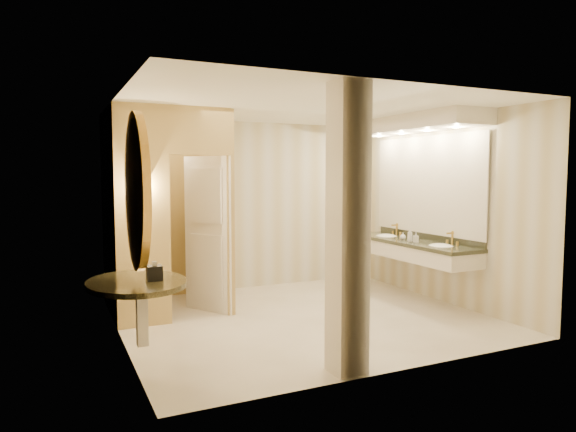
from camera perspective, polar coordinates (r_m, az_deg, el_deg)
name	(u,v)px	position (r m, az deg, el deg)	size (l,w,h in m)	color
floor	(303,318)	(6.79, 1.69, -11.22)	(4.50, 4.50, 0.00)	white
ceiling	(304,107)	(6.59, 1.75, 11.99)	(4.50, 4.50, 0.00)	white
wall_back	(248,206)	(8.38, -4.46, 1.16)	(4.50, 0.02, 2.70)	beige
wall_front	(401,229)	(4.86, 12.42, -1.45)	(4.50, 0.02, 2.70)	beige
wall_left	(120,221)	(5.90, -18.20, -0.52)	(0.02, 4.00, 2.70)	beige
wall_right	(441,209)	(7.83, 16.59, 0.74)	(0.02, 4.00, 2.70)	beige
toilet_closet	(197,209)	(7.05, -10.09, 0.74)	(1.50, 1.55, 2.70)	tan
wall_sconce	(143,185)	(6.35, -15.84, 3.34)	(0.14, 0.14, 0.42)	#B7923A
vanity	(414,190)	(7.84, 13.86, 2.84)	(0.75, 2.53, 2.09)	silver
console_shelf	(137,229)	(4.93, -16.39, -1.43)	(1.13, 1.13, 2.01)	black
pillar	(348,229)	(4.77, 6.65, -1.49)	(0.31, 0.31, 2.70)	silver
tissue_box	(154,273)	(4.95, -14.62, -6.14)	(0.14, 0.14, 0.14)	black
toilet	(138,278)	(7.55, -16.30, -6.61)	(0.46, 0.80, 0.82)	white
soap_bottle_a	(416,237)	(7.66, 14.03, -2.32)	(0.06, 0.07, 0.14)	beige
soap_bottle_b	(403,236)	(7.92, 12.64, -2.19)	(0.09, 0.09, 0.11)	silver
soap_bottle_c	(410,235)	(7.70, 13.40, -2.06)	(0.08, 0.08, 0.20)	#C6B28C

